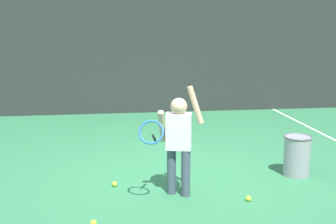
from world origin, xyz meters
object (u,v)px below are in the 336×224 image
object	(u,v)px
tennis_player	(178,138)
tennis_ball_4	(93,223)
ball_hopper	(297,155)
tennis_ball_0	(115,184)
tennis_ball_1	(248,198)

from	to	relation	value
tennis_player	tennis_ball_4	xyz separation A→B (m)	(-0.99, -0.69, -0.69)
tennis_player	tennis_ball_4	distance (m)	1.39
tennis_player	ball_hopper	distance (m)	1.86
ball_hopper	tennis_ball_0	xyz separation A→B (m)	(-2.51, -0.09, -0.26)
tennis_ball_4	tennis_ball_0	bearing A→B (deg)	78.07
tennis_ball_0	tennis_ball_1	size ratio (longest dim) A/B	1.00
tennis_ball_0	tennis_ball_1	bearing A→B (deg)	-23.71
ball_hopper	tennis_ball_4	size ratio (longest dim) A/B	8.52
tennis_player	ball_hopper	xyz separation A→B (m)	(1.75, 0.48, -0.44)
tennis_player	ball_hopper	bearing A→B (deg)	29.34
ball_hopper	tennis_ball_4	xyz separation A→B (m)	(-2.74, -1.17, -0.26)
ball_hopper	tennis_ball_1	world-z (taller)	ball_hopper
tennis_player	tennis_ball_1	bearing A→B (deg)	-6.39
tennis_player	tennis_ball_0	distance (m)	1.10
tennis_player	tennis_ball_1	world-z (taller)	tennis_player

